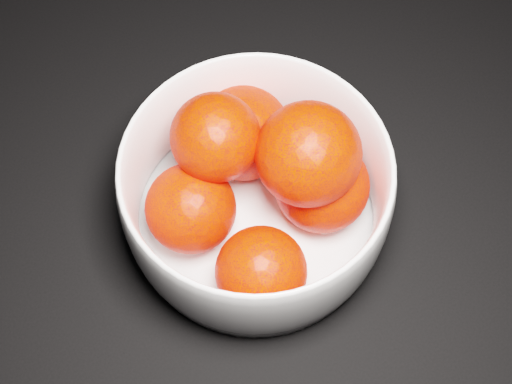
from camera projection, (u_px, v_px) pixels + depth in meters
bowl at (256, 195)px, 0.57m from camera, size 0.22×0.22×0.11m
orange_pile at (261, 177)px, 0.57m from camera, size 0.18×0.19×0.13m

